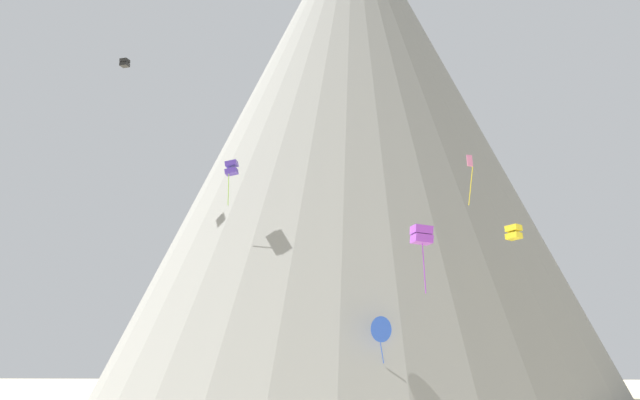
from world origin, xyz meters
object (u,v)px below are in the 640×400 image
kite_yellow_mid (514,232)px  kite_red_low (537,299)px  kite_violet_low (422,235)px  kite_blue_low (381,330)px  kite_pink_mid (470,170)px  rock_massif (360,157)px  kite_green_mid (303,192)px  kite_indigo_mid (232,168)px  kite_black_high (125,63)px

kite_yellow_mid → kite_red_low: bearing=20.9°
kite_red_low → kite_violet_low: 39.28m
kite_blue_low → kite_pink_mid: kite_pink_mid is taller
rock_massif → kite_pink_mid: (11.88, -30.43, -9.33)m
kite_yellow_mid → kite_green_mid: kite_green_mid is taller
kite_blue_low → kite_indigo_mid: bearing=-63.3°
kite_violet_low → kite_blue_low: bearing=170.8°
kite_violet_low → kite_blue_low: size_ratio=1.09×
kite_red_low → kite_black_high: size_ratio=5.52×
kite_indigo_mid → kite_yellow_mid: (28.57, -6.76, -8.49)m
rock_massif → kite_pink_mid: size_ratio=13.98×
kite_violet_low → kite_green_mid: size_ratio=1.62×
rock_massif → kite_green_mid: 18.34m
kite_indigo_mid → kite_blue_low: kite_indigo_mid is taller
kite_blue_low → kite_yellow_mid: bearing=147.8°
kite_black_high → kite_pink_mid: (39.63, -13.76, -17.49)m
kite_red_low → kite_yellow_mid: size_ratio=3.56×
kite_indigo_mid → kite_green_mid: kite_indigo_mid is taller
kite_red_low → kite_black_high: bearing=5.5°
kite_blue_low → kite_pink_mid: bearing=149.9°
kite_violet_low → kite_pink_mid: kite_pink_mid is taller
kite_indigo_mid → kite_yellow_mid: kite_indigo_mid is taller
rock_massif → kite_black_high: size_ratio=61.47×
kite_green_mid → kite_pink_mid: 23.39m
kite_indigo_mid → kite_green_mid: size_ratio=1.69×
kite_pink_mid → kite_blue_low: bearing=35.6°
kite_blue_low → kite_black_high: bearing=-62.8°
kite_blue_low → kite_black_high: kite_black_high is taller
rock_massif → kite_yellow_mid: size_ratio=39.66×
rock_massif → kite_violet_low: bearing=-83.0°
kite_yellow_mid → kite_blue_low: size_ratio=0.41×
kite_blue_low → kite_pink_mid: (8.80, 1.07, 15.25)m
kite_red_low → kite_green_mid: bearing=4.3°
kite_red_low → kite_blue_low: bearing=47.5°
kite_blue_low → kite_black_high: 47.36m
rock_massif → kite_blue_low: bearing=-84.4°
kite_violet_low → kite_black_high: 55.97m
rock_massif → kite_yellow_mid: bearing=-62.7°
kite_violet_low → kite_black_high: size_ratio=4.12×
kite_yellow_mid → rock_massif: bearing=64.5°
kite_violet_low → kite_yellow_mid: kite_yellow_mid is taller
kite_red_low → kite_yellow_mid: 16.82m
rock_massif → kite_indigo_mid: rock_massif is taller
kite_black_high → kite_blue_low: bearing=167.7°
kite_violet_low → kite_black_high: kite_black_high is taller
kite_red_low → kite_green_mid: (-26.18, -0.33, 12.70)m
kite_indigo_mid → kite_violet_low: (19.19, -28.13, -11.95)m
kite_red_low → kite_violet_low: kite_violet_low is taller
kite_violet_low → kite_blue_low: (-3.27, 20.29, -5.61)m
kite_indigo_mid → kite_black_high: kite_black_high is taller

